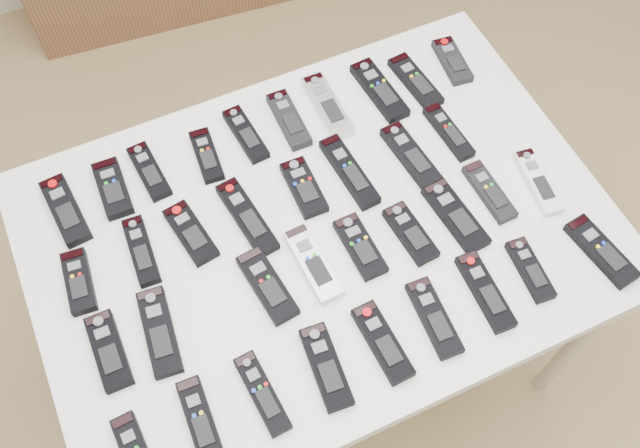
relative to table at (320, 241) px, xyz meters
name	(u,v)px	position (x,y,z in m)	size (l,w,h in m)	color
ground	(344,379)	(0.03, -0.11, -0.72)	(4.00, 4.00, 0.00)	#987C4D
table	(320,241)	(0.00, 0.00, 0.00)	(1.25, 0.88, 0.78)	white
remote_0	(65,210)	(-0.49, 0.27, 0.07)	(0.06, 0.18, 0.02)	black
remote_1	(113,188)	(-0.38, 0.28, 0.07)	(0.06, 0.15, 0.02)	black
remote_2	(149,171)	(-0.29, 0.29, 0.07)	(0.05, 0.16, 0.02)	black
remote_3	(207,155)	(-0.16, 0.28, 0.07)	(0.05, 0.15, 0.02)	black
remote_4	(246,134)	(-0.05, 0.30, 0.07)	(0.05, 0.16, 0.02)	black
remote_5	(289,120)	(0.05, 0.30, 0.07)	(0.05, 0.17, 0.02)	black
remote_6	(328,106)	(0.16, 0.29, 0.07)	(0.05, 0.19, 0.02)	#B7B7BC
remote_7	(379,90)	(0.29, 0.28, 0.07)	(0.06, 0.19, 0.02)	black
remote_8	(415,81)	(0.39, 0.27, 0.07)	(0.05, 0.17, 0.02)	black
remote_9	(452,61)	(0.50, 0.29, 0.07)	(0.05, 0.15, 0.02)	black
remote_10	(79,282)	(-0.51, 0.09, 0.07)	(0.05, 0.14, 0.02)	black
remote_11	(141,251)	(-0.37, 0.10, 0.07)	(0.05, 0.17, 0.02)	black
remote_12	(191,233)	(-0.26, 0.10, 0.07)	(0.06, 0.16, 0.02)	black
remote_13	(247,217)	(-0.14, 0.09, 0.07)	(0.05, 0.20, 0.02)	black
remote_14	(304,187)	(0.01, 0.11, 0.07)	(0.06, 0.15, 0.02)	black
remote_15	(349,172)	(0.12, 0.10, 0.07)	(0.05, 0.20, 0.02)	black
remote_16	(411,156)	(0.27, 0.08, 0.07)	(0.05, 0.19, 0.02)	black
remote_17	(449,132)	(0.38, 0.10, 0.07)	(0.04, 0.17, 0.02)	black
remote_18	(109,351)	(-0.50, -0.08, 0.07)	(0.06, 0.16, 0.02)	black
remote_19	(159,332)	(-0.39, -0.09, 0.07)	(0.06, 0.19, 0.02)	black
remote_20	(267,285)	(-0.16, -0.08, 0.07)	(0.06, 0.17, 0.02)	black
remote_21	(313,263)	(-0.05, -0.08, 0.07)	(0.05, 0.18, 0.02)	#B7B7BC
remote_22	(360,246)	(0.06, -0.08, 0.07)	(0.06, 0.15, 0.02)	black
remote_23	(410,233)	(0.17, -0.10, 0.07)	(0.05, 0.15, 0.02)	black
remote_24	(455,216)	(0.28, -0.10, 0.07)	(0.06, 0.18, 0.02)	black
remote_25	(489,192)	(0.38, -0.08, 0.07)	(0.05, 0.16, 0.02)	black
remote_26	(538,182)	(0.50, -0.10, 0.07)	(0.05, 0.17, 0.02)	silver
remote_28	(200,420)	(-0.38, -0.29, 0.07)	(0.05, 0.17, 0.02)	black
remote_29	(262,393)	(-0.26, -0.29, 0.07)	(0.04, 0.17, 0.02)	black
remote_30	(326,367)	(-0.12, -0.29, 0.07)	(0.06, 0.17, 0.02)	black
remote_31	(382,342)	(0.00, -0.29, 0.07)	(0.05, 0.17, 0.02)	black
remote_32	(434,318)	(0.12, -0.29, 0.07)	(0.05, 0.17, 0.02)	black
remote_33	(485,291)	(0.24, -0.29, 0.07)	(0.05, 0.18, 0.02)	black
remote_34	(530,270)	(0.36, -0.28, 0.07)	(0.04, 0.15, 0.02)	black
remote_35	(601,251)	(0.52, -0.31, 0.07)	(0.05, 0.18, 0.02)	black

